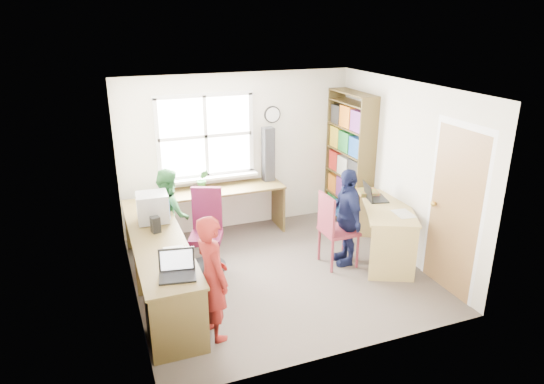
{
  "coord_description": "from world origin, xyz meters",
  "views": [
    {
      "loc": [
        -2.07,
        -5.18,
        3.18
      ],
      "look_at": [
        0.0,
        0.25,
        1.05
      ],
      "focal_mm": 32.0,
      "sensor_mm": 36.0,
      "label": 1
    }
  ],
  "objects_px": {
    "l_desk": "(181,270)",
    "person_navy": "(347,217)",
    "cd_tower": "(268,154)",
    "person_green": "(170,214)",
    "laptop_right": "(373,196)",
    "wooden_chair": "(334,227)",
    "potted_plant": "(203,180)",
    "crt_monitor": "(153,208)",
    "bookshelf": "(349,163)",
    "swivel_chair": "(207,234)",
    "person_red": "(212,278)",
    "right_desk": "(387,220)",
    "laptop_left": "(177,270)"
  },
  "relations": [
    {
      "from": "wooden_chair",
      "to": "crt_monitor",
      "type": "relative_size",
      "value": 2.56
    },
    {
      "from": "bookshelf",
      "to": "person_red",
      "type": "bearing_deg",
      "value": -142.22
    },
    {
      "from": "wooden_chair",
      "to": "crt_monitor",
      "type": "distance_m",
      "value": 2.34
    },
    {
      "from": "potted_plant",
      "to": "person_navy",
      "type": "bearing_deg",
      "value": -43.15
    },
    {
      "from": "person_red",
      "to": "laptop_right",
      "type": "bearing_deg",
      "value": -78.55
    },
    {
      "from": "person_navy",
      "to": "potted_plant",
      "type": "bearing_deg",
      "value": -125.21
    },
    {
      "from": "bookshelf",
      "to": "l_desk",
      "type": "bearing_deg",
      "value": -153.57
    },
    {
      "from": "person_green",
      "to": "person_navy",
      "type": "height_order",
      "value": "person_navy"
    },
    {
      "from": "bookshelf",
      "to": "swivel_chair",
      "type": "height_order",
      "value": "bookshelf"
    },
    {
      "from": "right_desk",
      "to": "person_red",
      "type": "relative_size",
      "value": 1.08
    },
    {
      "from": "l_desk",
      "to": "person_navy",
      "type": "height_order",
      "value": "person_navy"
    },
    {
      "from": "person_red",
      "to": "person_navy",
      "type": "height_order",
      "value": "person_red"
    },
    {
      "from": "crt_monitor",
      "to": "person_red",
      "type": "bearing_deg",
      "value": -73.05
    },
    {
      "from": "right_desk",
      "to": "potted_plant",
      "type": "relative_size",
      "value": 4.79
    },
    {
      "from": "swivel_chair",
      "to": "wooden_chair",
      "type": "height_order",
      "value": "swivel_chair"
    },
    {
      "from": "l_desk",
      "to": "potted_plant",
      "type": "distance_m",
      "value": 1.94
    },
    {
      "from": "cd_tower",
      "to": "l_desk",
      "type": "bearing_deg",
      "value": -137.59
    },
    {
      "from": "l_desk",
      "to": "laptop_right",
      "type": "xyz_separation_m",
      "value": [
        2.78,
        0.47,
        0.37
      ]
    },
    {
      "from": "right_desk",
      "to": "bookshelf",
      "type": "height_order",
      "value": "bookshelf"
    },
    {
      "from": "right_desk",
      "to": "bookshelf",
      "type": "relative_size",
      "value": 0.7
    },
    {
      "from": "bookshelf",
      "to": "wooden_chair",
      "type": "distance_m",
      "value": 1.57
    },
    {
      "from": "swivel_chair",
      "to": "crt_monitor",
      "type": "relative_size",
      "value": 2.7
    },
    {
      "from": "l_desk",
      "to": "laptop_right",
      "type": "bearing_deg",
      "value": 9.55
    },
    {
      "from": "wooden_chair",
      "to": "person_green",
      "type": "height_order",
      "value": "person_green"
    },
    {
      "from": "swivel_chair",
      "to": "cd_tower",
      "type": "height_order",
      "value": "cd_tower"
    },
    {
      "from": "laptop_left",
      "to": "laptop_right",
      "type": "height_order",
      "value": "laptop_right"
    },
    {
      "from": "bookshelf",
      "to": "laptop_right",
      "type": "relative_size",
      "value": 5.2
    },
    {
      "from": "wooden_chair",
      "to": "cd_tower",
      "type": "distance_m",
      "value": 1.72
    },
    {
      "from": "person_navy",
      "to": "right_desk",
      "type": "bearing_deg",
      "value": 89.39
    },
    {
      "from": "laptop_right",
      "to": "wooden_chair",
      "type": "bearing_deg",
      "value": 119.87
    },
    {
      "from": "crt_monitor",
      "to": "cd_tower",
      "type": "bearing_deg",
      "value": 30.75
    },
    {
      "from": "l_desk",
      "to": "laptop_left",
      "type": "relative_size",
      "value": 7.32
    },
    {
      "from": "right_desk",
      "to": "person_green",
      "type": "height_order",
      "value": "person_green"
    },
    {
      "from": "l_desk",
      "to": "cd_tower",
      "type": "height_order",
      "value": "cd_tower"
    },
    {
      "from": "bookshelf",
      "to": "cd_tower",
      "type": "relative_size",
      "value": 2.51
    },
    {
      "from": "wooden_chair",
      "to": "laptop_right",
      "type": "height_order",
      "value": "wooden_chair"
    },
    {
      "from": "crt_monitor",
      "to": "bookshelf",
      "type": "bearing_deg",
      "value": 14.71
    },
    {
      "from": "bookshelf",
      "to": "person_navy",
      "type": "relative_size",
      "value": 1.58
    },
    {
      "from": "laptop_left",
      "to": "person_navy",
      "type": "relative_size",
      "value": 0.3
    },
    {
      "from": "person_navy",
      "to": "cd_tower",
      "type": "bearing_deg",
      "value": -152.98
    },
    {
      "from": "right_desk",
      "to": "laptop_right",
      "type": "relative_size",
      "value": 3.64
    },
    {
      "from": "wooden_chair",
      "to": "cd_tower",
      "type": "xyz_separation_m",
      "value": [
        -0.34,
        1.56,
        0.62
      ]
    },
    {
      "from": "cd_tower",
      "to": "person_green",
      "type": "height_order",
      "value": "cd_tower"
    },
    {
      "from": "laptop_right",
      "to": "person_red",
      "type": "height_order",
      "value": "person_red"
    },
    {
      "from": "bookshelf",
      "to": "laptop_left",
      "type": "bearing_deg",
      "value": -146.13
    },
    {
      "from": "right_desk",
      "to": "l_desk",
      "type": "bearing_deg",
      "value": -151.38
    },
    {
      "from": "bookshelf",
      "to": "crt_monitor",
      "type": "xyz_separation_m",
      "value": [
        -3.12,
        -0.65,
        -0.06
      ]
    },
    {
      "from": "potted_plant",
      "to": "person_green",
      "type": "xyz_separation_m",
      "value": [
        -0.59,
        -0.51,
        -0.26
      ]
    },
    {
      "from": "wooden_chair",
      "to": "person_red",
      "type": "xyz_separation_m",
      "value": [
        -1.87,
        -0.92,
        0.13
      ]
    },
    {
      "from": "l_desk",
      "to": "wooden_chair",
      "type": "distance_m",
      "value": 2.09
    }
  ]
}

